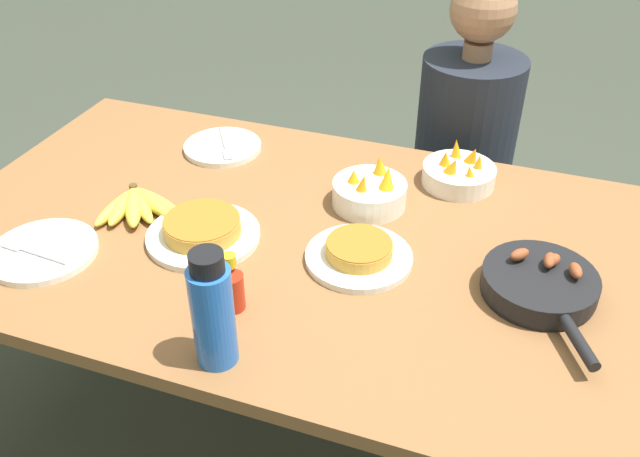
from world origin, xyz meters
name	(u,v)px	position (x,y,z in m)	size (l,w,h in m)	color
ground_plane	(320,449)	(0.00, 0.00, 0.00)	(14.00, 14.00, 0.00)	#383D33
dining_table	(320,269)	(0.00, 0.00, 0.68)	(1.83, 0.99, 0.77)	brown
banana_bunch	(138,205)	(-0.46, -0.04, 0.79)	(0.19, 0.18, 0.04)	gold
skillet	(540,284)	(0.49, -0.03, 0.80)	(0.24, 0.34, 0.08)	black
frittata_plate_center	(203,231)	(-0.25, -0.09, 0.80)	(0.26, 0.26, 0.05)	silver
frittata_plate_side	(359,253)	(0.11, -0.05, 0.79)	(0.24, 0.24, 0.05)	silver
empty_plate_near_front	(43,251)	(-0.56, -0.26, 0.78)	(0.24, 0.24, 0.02)	silver
empty_plate_far_left	(223,147)	(-0.40, 0.31, 0.78)	(0.22, 0.22, 0.02)	silver
fruit_bowl_mango	(459,173)	(0.26, 0.35, 0.81)	(0.19, 0.19, 0.10)	silver
fruit_bowl_citrus	(370,192)	(0.07, 0.18, 0.81)	(0.18, 0.18, 0.12)	silver
water_bottle	(213,311)	(-0.05, -0.41, 0.89)	(0.08, 0.08, 0.24)	blue
hot_sauce_bottle	(231,285)	(-0.09, -0.28, 0.83)	(0.05, 0.05, 0.13)	#B72814
person_figure	(457,196)	(0.22, 0.72, 0.50)	(0.34, 0.34, 1.21)	black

